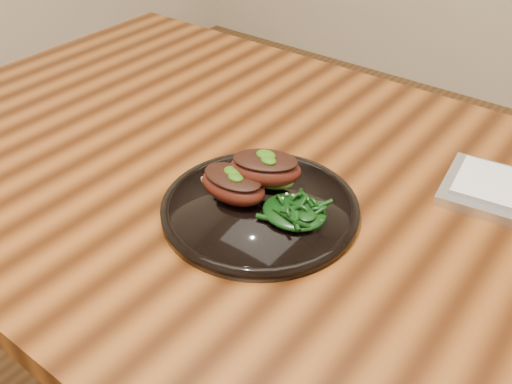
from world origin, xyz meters
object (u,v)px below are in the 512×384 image
plate (260,208)px  greens_heap (295,208)px  lamb_chop_front (233,184)px  desk (350,260)px

plate → greens_heap: 0.06m
plate → lamb_chop_front: lamb_chop_front is taller
desk → lamb_chop_front: lamb_chop_front is taller
lamb_chop_front → greens_heap: 0.09m
desk → greens_heap: greens_heap is taller
desk → lamb_chop_front: bearing=-148.6°
plate → greens_heap: (0.05, 0.00, 0.02)m
lamb_chop_front → greens_heap: bearing=8.8°
desk → plate: bearing=-143.2°
plate → greens_heap: greens_heap is taller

